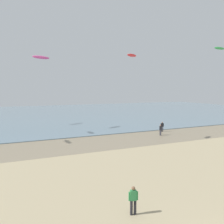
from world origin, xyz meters
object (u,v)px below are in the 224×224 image
object	(u,v)px
kite_aloft_0	(41,57)
kite_aloft_3	(132,55)
person_nearest_camera	(162,126)
person_trailing_behind	(133,200)
person_right_flank	(160,130)
kite_aloft_4	(219,48)

from	to	relation	value
kite_aloft_0	kite_aloft_3	bearing A→B (deg)	98.87
person_nearest_camera	person_trailing_behind	distance (m)	28.01
person_trailing_behind	person_right_flank	bearing A→B (deg)	50.30
person_nearest_camera	kite_aloft_0	bearing A→B (deg)	152.72
person_right_flank	kite_aloft_0	xyz separation A→B (m)	(-16.08, 12.02, 11.67)
person_trailing_behind	kite_aloft_4	bearing A→B (deg)	33.18
kite_aloft_0	kite_aloft_4	bearing A→B (deg)	122.76
kite_aloft_0	person_right_flank	bearing A→B (deg)	117.32
person_nearest_camera	kite_aloft_0	xyz separation A→B (m)	(-18.32, 9.45, 11.67)
person_nearest_camera	kite_aloft_0	distance (m)	23.69
person_trailing_behind	kite_aloft_3	size ratio (longest dim) A/B	0.83
person_nearest_camera	kite_aloft_3	distance (m)	14.57
person_nearest_camera	kite_aloft_0	size ratio (longest dim) A/B	0.52
person_nearest_camera	kite_aloft_4	xyz separation A→B (m)	(6.38, -5.59, 12.64)
person_nearest_camera	kite_aloft_3	bearing A→B (deg)	-152.05
kite_aloft_3	kite_aloft_0	bearing A→B (deg)	-84.49
kite_aloft_0	kite_aloft_4	distance (m)	28.94
kite_aloft_0	kite_aloft_3	size ratio (longest dim) A/B	1.61
person_nearest_camera	person_right_flank	bearing A→B (deg)	-130.92
person_nearest_camera	person_right_flank	xyz separation A→B (m)	(-2.23, -2.58, 0.00)
kite_aloft_4	kite_aloft_0	bearing A→B (deg)	141.70
kite_aloft_3	person_nearest_camera	bearing A→B (deg)	178.69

